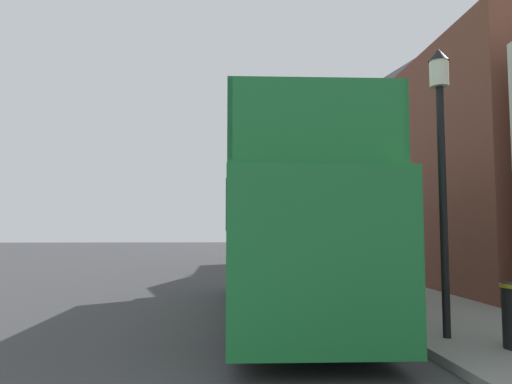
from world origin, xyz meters
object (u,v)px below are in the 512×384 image
object	(u,v)px
parked_car_ahead_of_bus	(271,262)
lamp_post_third	(293,198)
tour_bus	(284,236)
lamp_post_nearest	(441,137)
lamp_post_second	(326,187)

from	to	relation	value
parked_car_ahead_of_bus	lamp_post_third	size ratio (longest dim) A/B	0.83
lamp_post_third	tour_bus	bearing A→B (deg)	-98.86
tour_bus	lamp_post_third	bearing A→B (deg)	82.42
tour_bus	parked_car_ahead_of_bus	world-z (taller)	tour_bus
lamp_post_nearest	lamp_post_second	distance (m)	8.97
parked_car_ahead_of_bus	lamp_post_nearest	bearing A→B (deg)	-78.39
lamp_post_nearest	lamp_post_third	bearing A→B (deg)	90.09
tour_bus	parked_car_ahead_of_bus	xyz separation A→B (m)	(0.52, 8.55, -1.08)
tour_bus	lamp_post_nearest	size ratio (longest dim) A/B	2.12
tour_bus	lamp_post_third	world-z (taller)	lamp_post_third
parked_car_ahead_of_bus	tour_bus	bearing A→B (deg)	-90.51
lamp_post_third	lamp_post_second	bearing A→B (deg)	-90.67
parked_car_ahead_of_bus	lamp_post_third	distance (m)	7.04
lamp_post_second	tour_bus	bearing A→B (deg)	-110.89
parked_car_ahead_of_bus	lamp_post_nearest	world-z (taller)	lamp_post_nearest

